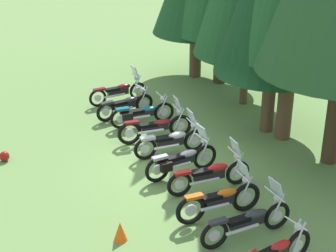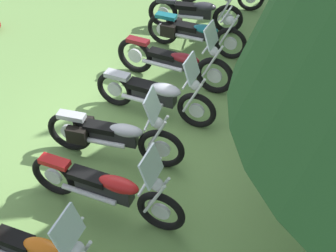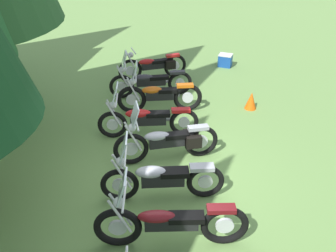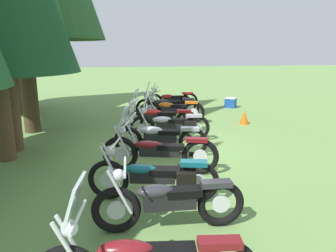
{
  "view_description": "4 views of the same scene",
  "coord_description": "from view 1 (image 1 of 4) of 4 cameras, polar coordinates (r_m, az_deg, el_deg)",
  "views": [
    {
      "loc": [
        11.13,
        -7.97,
        7.5
      ],
      "look_at": [
        -1.08,
        0.45,
        0.7
      ],
      "focal_mm": 57.71,
      "sensor_mm": 36.0,
      "label": 1
    },
    {
      "loc": [
        5.56,
        1.41,
        5.16
      ],
      "look_at": [
        0.26,
        0.57,
        0.51
      ],
      "focal_mm": 48.31,
      "sensor_mm": 36.0,
      "label": 2
    },
    {
      "loc": [
        -5.47,
        1.59,
        4.54
      ],
      "look_at": [
        0.95,
        -0.38,
        0.61
      ],
      "focal_mm": 38.14,
      "sensor_mm": 36.0,
      "label": 3
    },
    {
      "loc": [
        -7.8,
        1.25,
        2.5
      ],
      "look_at": [
        -1.01,
        0.08,
        0.83
      ],
      "focal_mm": 33.8,
      "sensor_mm": 36.0,
      "label": 4
    }
  ],
  "objects": [
    {
      "name": "motorcycle_7",
      "position": [
        13.14,
        5.53,
        -7.8
      ],
      "size": [
        0.74,
        2.24,
        1.4
      ],
      "rotation": [
        0.0,
        0.0,
        1.36
      ],
      "color": "black",
      "rests_on": "ground_plane"
    },
    {
      "name": "motorcycle_0",
      "position": [
        19.82,
        -5.19,
        3.7
      ],
      "size": [
        0.63,
        2.24,
        1.34
      ],
      "rotation": [
        0.0,
        0.0,
        1.44
      ],
      "color": "black",
      "rests_on": "ground_plane"
    },
    {
      "name": "motorcycle_2",
      "position": [
        17.89,
        -2.86,
        1.35
      ],
      "size": [
        0.91,
        2.19,
        1.0
      ],
      "rotation": [
        0.0,
        0.0,
        1.33
      ],
      "color": "black",
      "rests_on": "ground_plane"
    },
    {
      "name": "motorcycle_6",
      "position": [
        14.22,
        4.53,
        -5.09
      ],
      "size": [
        0.82,
        2.34,
        1.36
      ],
      "rotation": [
        0.0,
        0.0,
        1.34
      ],
      "color": "black",
      "rests_on": "ground_plane"
    },
    {
      "name": "motorcycle_8",
      "position": [
        12.52,
        8.48,
        -9.9
      ],
      "size": [
        0.75,
        2.4,
        1.37
      ],
      "rotation": [
        0.0,
        0.0,
        1.43
      ],
      "color": "black",
      "rests_on": "ground_plane"
    },
    {
      "name": "motorcycle_4",
      "position": [
        15.92,
        0.37,
        -1.56
      ],
      "size": [
        0.79,
        2.23,
        1.36
      ],
      "rotation": [
        0.0,
        0.0,
        1.33
      ],
      "color": "black",
      "rests_on": "ground_plane"
    },
    {
      "name": "dropped_helmet",
      "position": [
        16.45,
        -16.9,
        -3.08
      ],
      "size": [
        0.3,
        0.3,
        0.3
      ],
      "primitive_type": "sphere",
      "color": "maroon",
      "rests_on": "ground_plane"
    },
    {
      "name": "motorcycle_3",
      "position": [
        16.82,
        -1.25,
        -0.09
      ],
      "size": [
        0.9,
        2.37,
        1.39
      ],
      "rotation": [
        0.0,
        0.0,
        1.3
      ],
      "color": "black",
      "rests_on": "ground_plane"
    },
    {
      "name": "motorcycle_1",
      "position": [
        18.59,
        -4.49,
        2.2
      ],
      "size": [
        0.74,
        2.18,
        1.0
      ],
      "rotation": [
        0.0,
        0.0,
        1.52
      ],
      "color": "black",
      "rests_on": "ground_plane"
    },
    {
      "name": "motorcycle_5",
      "position": [
        14.85,
        1.38,
        -3.63
      ],
      "size": [
        0.69,
        2.26,
        1.38
      ],
      "rotation": [
        0.0,
        0.0,
        1.47
      ],
      "color": "black",
      "rests_on": "ground_plane"
    },
    {
      "name": "traffic_cone",
      "position": [
        12.49,
        -5.06,
        -11.02
      ],
      "size": [
        0.32,
        0.32,
        0.48
      ],
      "primitive_type": "cone",
      "color": "#EA590F",
      "rests_on": "ground_plane"
    },
    {
      "name": "ground_plane",
      "position": [
        15.61,
        0.9,
        -4.09
      ],
      "size": [
        80.0,
        80.0,
        0.0
      ],
      "primitive_type": "plane",
      "color": "#6B934C"
    }
  ]
}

